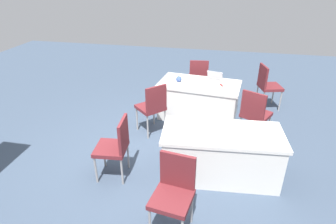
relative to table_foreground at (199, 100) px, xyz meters
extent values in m
plane|color=#3D4C60|center=(0.49, 1.77, -0.37)|extent=(14.40, 14.40, 0.00)
cube|color=silver|center=(0.00, 0.00, 0.34)|extent=(1.67, 1.03, 0.05)
cube|color=silver|center=(0.00, 0.00, -0.03)|extent=(1.61, 0.99, 0.69)
cube|color=silver|center=(-0.52, 1.81, 0.34)|extent=(1.75, 0.93, 0.05)
cube|color=silver|center=(-0.52, 1.81, -0.03)|extent=(1.68, 0.89, 0.69)
cylinder|color=#9E9993|center=(0.21, 3.11, -0.15)|extent=(0.03, 0.03, 0.45)
cylinder|color=#9E9993|center=(-0.23, 2.79, -0.15)|extent=(0.03, 0.03, 0.45)
cylinder|color=#9E9993|center=(0.15, 2.73, -0.15)|extent=(0.03, 0.03, 0.45)
cube|color=maroon|center=(-0.01, 2.95, 0.11)|extent=(0.50, 0.50, 0.06)
cube|color=maroon|center=(-0.04, 2.75, 0.36)|extent=(0.42, 0.10, 0.45)
cylinder|color=#9E9993|center=(1.08, 0.80, -0.14)|extent=(0.03, 0.03, 0.47)
cylinder|color=#9E9993|center=(0.82, 0.52, -0.14)|extent=(0.03, 0.03, 0.47)
cylinder|color=#9E9993|center=(0.80, 1.05, -0.14)|extent=(0.03, 0.03, 0.47)
cylinder|color=#9E9993|center=(0.54, 0.77, -0.14)|extent=(0.03, 0.03, 0.47)
cube|color=maroon|center=(0.81, 0.78, 0.13)|extent=(0.62, 0.62, 0.06)
cube|color=maroon|center=(0.66, 0.92, 0.38)|extent=(0.31, 0.34, 0.45)
cylinder|color=#9E9993|center=(-1.00, 0.41, -0.14)|extent=(0.03, 0.03, 0.47)
cylinder|color=#9E9993|center=(-1.33, 0.59, -0.14)|extent=(0.03, 0.03, 0.47)
cylinder|color=#9E9993|center=(-0.82, 0.75, -0.14)|extent=(0.03, 0.03, 0.47)
cylinder|color=#9E9993|center=(-1.15, 0.93, -0.14)|extent=(0.03, 0.03, 0.47)
cube|color=maroon|center=(-1.08, 0.67, 0.12)|extent=(0.60, 0.60, 0.06)
cube|color=maroon|center=(-0.98, 0.85, 0.38)|extent=(0.39, 0.23, 0.45)
cylinder|color=#9E9993|center=(-1.59, -0.97, -0.14)|extent=(0.03, 0.03, 0.46)
cylinder|color=#9E9993|center=(-1.70, -0.60, -0.14)|extent=(0.03, 0.03, 0.46)
cylinder|color=#9E9993|center=(-1.23, -0.86, -0.14)|extent=(0.03, 0.03, 0.46)
cylinder|color=#9E9993|center=(-1.33, -0.50, -0.14)|extent=(0.03, 0.03, 0.46)
cube|color=maroon|center=(-1.46, -0.73, 0.12)|extent=(0.54, 0.54, 0.06)
cube|color=maroon|center=(-1.27, -0.68, 0.37)|extent=(0.15, 0.41, 0.45)
cylinder|color=#9E9993|center=(1.21, 2.35, -0.15)|extent=(0.03, 0.03, 0.44)
cylinder|color=#9E9993|center=(1.24, 1.97, -0.15)|extent=(0.03, 0.03, 0.44)
cylinder|color=#9E9993|center=(0.83, 2.31, -0.15)|extent=(0.03, 0.03, 0.44)
cylinder|color=#9E9993|center=(0.86, 1.93, -0.15)|extent=(0.03, 0.03, 0.44)
cube|color=maroon|center=(1.03, 2.14, 0.10)|extent=(0.48, 0.48, 0.06)
cube|color=maroon|center=(0.84, 2.12, 0.35)|extent=(0.08, 0.42, 0.45)
cylinder|color=#9E9993|center=(0.34, -1.19, -0.15)|extent=(0.03, 0.03, 0.44)
cylinder|color=#9E9993|center=(-0.04, -1.24, -0.15)|extent=(0.03, 0.03, 0.44)
cylinder|color=#9E9993|center=(0.29, -0.81, -0.15)|extent=(0.03, 0.03, 0.44)
cylinder|color=#9E9993|center=(-0.09, -0.86, -0.15)|extent=(0.03, 0.03, 0.44)
cube|color=maroon|center=(0.13, -1.02, 0.10)|extent=(0.49, 0.49, 0.06)
cube|color=maroon|center=(0.10, -0.83, 0.35)|extent=(0.42, 0.09, 0.45)
cube|color=silver|center=(-0.25, -0.05, 0.38)|extent=(0.36, 0.29, 0.02)
cube|color=#B7B7BC|center=(-0.28, -0.19, 0.48)|extent=(0.32, 0.15, 0.19)
sphere|color=#3F5999|center=(0.42, 0.01, 0.43)|extent=(0.12, 0.12, 0.12)
cube|color=red|center=(-0.42, 0.01, 0.37)|extent=(0.10, 0.18, 0.01)
camera|label=1|loc=(-0.45, 5.26, 2.42)|focal=30.15mm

